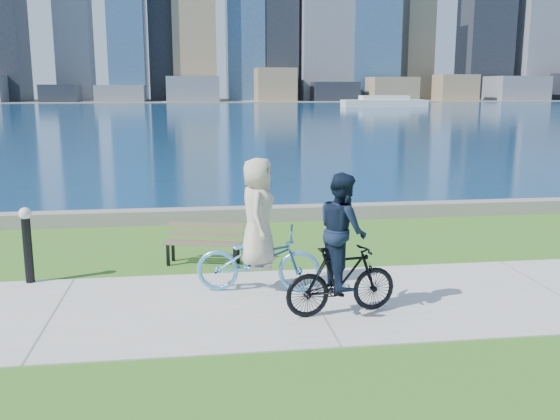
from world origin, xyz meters
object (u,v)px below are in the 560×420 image
at_px(park_bench, 204,240).
at_px(bollard_lamp, 27,240).
at_px(cyclist_man, 342,256).
at_px(cyclist_woman, 258,243).

height_order(park_bench, bollard_lamp, bollard_lamp).
bearing_deg(bollard_lamp, cyclist_man, -24.04).
height_order(bollard_lamp, cyclist_woman, cyclist_woman).
relative_size(bollard_lamp, cyclist_woman, 0.60).
bearing_deg(cyclist_man, bollard_lamp, 56.82).
xyz_separation_m(bollard_lamp, cyclist_woman, (3.88, -1.01, 0.08)).
bearing_deg(park_bench, cyclist_woman, -49.90).
height_order(park_bench, cyclist_woman, cyclist_woman).
xyz_separation_m(cyclist_woman, cyclist_man, (1.11, -1.22, 0.07)).
distance_m(bollard_lamp, cyclist_woman, 4.01).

